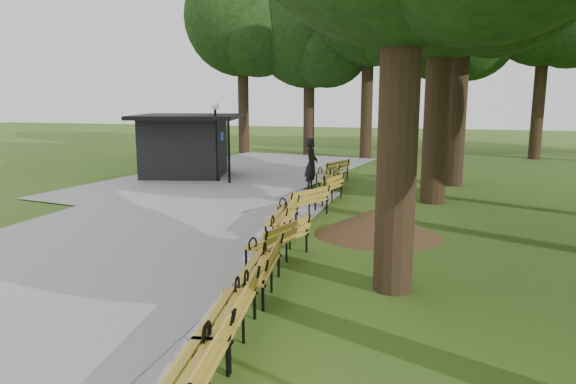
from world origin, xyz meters
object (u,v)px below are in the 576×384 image
(dirt_mound, at_px, (378,222))
(bench_8, at_px, (329,179))
(person, at_px, (311,164))
(bench_6, at_px, (303,202))
(lamp_post, at_px, (215,125))
(kiosk, at_px, (184,146))
(bench_2, at_px, (228,313))
(bench_5, at_px, (282,218))
(bench_1, at_px, (188,377))
(bench_3, at_px, (259,268))
(bench_7, at_px, (326,189))
(bench_4, at_px, (278,240))
(bench_9, at_px, (332,171))

(dirt_mound, distance_m, bench_8, 6.37)
(person, height_order, bench_6, person)
(lamp_post, bearing_deg, person, -11.83)
(kiosk, xyz_separation_m, bench_2, (7.36, -13.96, -0.89))
(bench_2, xyz_separation_m, bench_5, (-0.81, 5.81, 0.00))
(bench_1, height_order, bench_3, same)
(bench_2, height_order, bench_6, same)
(bench_3, bearing_deg, bench_1, -0.98)
(lamp_post, relative_size, bench_3, 1.69)
(dirt_mound, relative_size, bench_3, 1.41)
(bench_8, bearing_deg, bench_6, -1.57)
(person, bearing_deg, kiosk, 75.36)
(kiosk, height_order, bench_1, kiosk)
(bench_7, bearing_deg, bench_2, 14.87)
(bench_4, relative_size, bench_5, 1.00)
(kiosk, distance_m, bench_9, 6.42)
(bench_8, bearing_deg, bench_5, -2.69)
(kiosk, distance_m, bench_8, 6.85)
(bench_1, bearing_deg, bench_8, 177.36)
(dirt_mound, distance_m, bench_1, 8.12)
(bench_1, relative_size, bench_8, 1.00)
(dirt_mound, xyz_separation_m, bench_4, (-1.87, -2.52, 0.08))
(person, height_order, bench_7, person)
(bench_1, bearing_deg, bench_6, 178.82)
(bench_5, bearing_deg, bench_4, 9.07)
(bench_2, relative_size, bench_6, 1.00)
(bench_9, bearing_deg, bench_7, 29.17)
(bench_7, relative_size, bench_8, 1.00)
(bench_3, bearing_deg, bench_8, 176.73)
(bench_6, relative_size, bench_8, 1.00)
(bench_5, bearing_deg, dirt_mound, 98.06)
(dirt_mound, relative_size, bench_9, 1.41)
(bench_5, xyz_separation_m, bench_6, (0.09, 1.99, 0.00))
(bench_3, height_order, bench_5, same)
(kiosk, xyz_separation_m, bench_5, (6.55, -8.16, -0.89))
(lamp_post, distance_m, bench_8, 5.17)
(bench_3, bearing_deg, bench_2, -1.90)
(bench_2, distance_m, bench_3, 1.96)
(bench_4, bearing_deg, kiosk, -127.47)
(bench_5, relative_size, bench_7, 1.00)
(kiosk, xyz_separation_m, bench_9, (6.34, 0.35, -0.89))
(bench_6, xyz_separation_m, bench_7, (0.21, 2.37, 0.00))
(lamp_post, bearing_deg, bench_8, -9.92)
(lamp_post, height_order, bench_3, lamp_post)
(kiosk, height_order, bench_9, kiosk)
(kiosk, xyz_separation_m, bench_3, (7.19, -12.00, -0.89))
(bench_7, bearing_deg, kiosk, -106.94)
(bench_8, bearing_deg, lamp_post, -102.43)
(person, xyz_separation_m, bench_5, (0.63, -6.41, -0.52))
(kiosk, xyz_separation_m, bench_6, (6.64, -6.17, -0.89))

